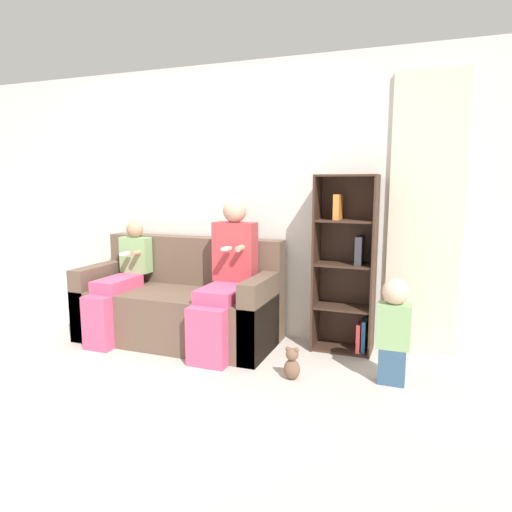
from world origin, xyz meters
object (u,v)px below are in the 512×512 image
Objects in this scene: couch at (181,305)px; toddler_standing at (394,328)px; adult_seated at (226,274)px; teddy_bear at (292,364)px; bookshelf at (347,265)px; child_seated at (119,281)px.

couch is 2.32× the size of toddler_standing.
adult_seated reaches higher than teddy_bear.
couch is 0.65m from adult_seated.
teddy_bear is at bearing -107.84° from bookshelf.
bookshelf reaches higher than adult_seated.
bookshelf is (2.03, 0.47, 0.20)m from child_seated.
bookshelf reaches higher than teddy_bear.
couch is at bearing 157.56° from teddy_bear.
couch is 0.62m from child_seated.
toddler_standing is at bearing -9.08° from couch.
bookshelf reaches higher than couch.
teddy_bear is (0.71, -0.38, -0.57)m from adult_seated.
couch is 1.38× the size of adult_seated.
adult_seated reaches higher than child_seated.
couch is at bearing 170.92° from toddler_standing.
adult_seated reaches higher than couch.
bookshelf is at bearing 10.88° from couch.
couch is at bearing 166.76° from adult_seated.
child_seated is at bearing 169.60° from teddy_bear.
bookshelf reaches higher than toddler_standing.
toddler_standing is 0.82m from bookshelf.
bookshelf is at bearing 72.16° from teddy_bear.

